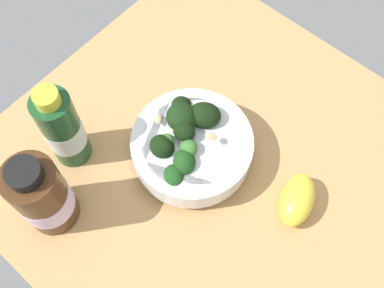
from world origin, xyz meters
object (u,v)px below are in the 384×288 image
at_px(lemon_wedge, 297,200).
at_px(bottle_short, 42,196).
at_px(bottle_tall, 63,129).
at_px(bowl_of_broccoli, 191,144).

distance_m(lemon_wedge, bottle_short, 0.34).
relative_size(bottle_tall, bottle_short, 1.08).
height_order(bowl_of_broccoli, bottle_short, bottle_short).
bearing_deg(bottle_short, bowl_of_broccoli, -113.81).
bearing_deg(bowl_of_broccoli, bottle_tall, 39.36).
bearing_deg(lemon_wedge, bottle_tall, 26.44).
relative_size(lemon_wedge, bottle_tall, 0.50).
distance_m(bowl_of_broccoli, bottle_short, 0.21).
bearing_deg(bottle_tall, lemon_wedge, -153.56).
height_order(bowl_of_broccoli, lemon_wedge, bowl_of_broccoli).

